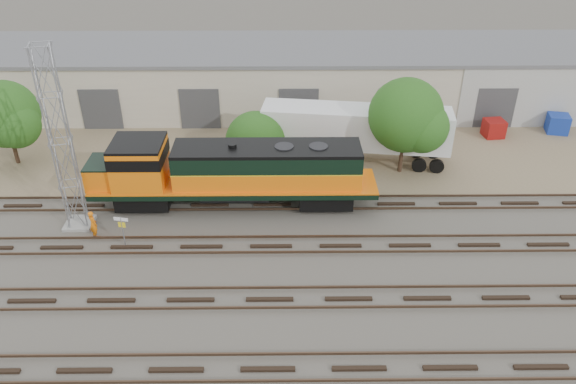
{
  "coord_description": "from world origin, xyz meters",
  "views": [
    {
      "loc": [
        0.71,
        -24.52,
        19.35
      ],
      "look_at": [
        1.0,
        4.0,
        2.2
      ],
      "focal_mm": 35.0,
      "sensor_mm": 36.0,
      "label": 1
    }
  ],
  "objects_px": {
    "locomotive": "(229,172)",
    "semi_trailer": "(360,129)",
    "worker": "(93,224)",
    "signal_tower": "(62,145)"
  },
  "relations": [
    {
      "from": "locomotive",
      "to": "signal_tower",
      "type": "relative_size",
      "value": 1.61
    },
    {
      "from": "signal_tower",
      "to": "semi_trailer",
      "type": "relative_size",
      "value": 0.82
    },
    {
      "from": "locomotive",
      "to": "worker",
      "type": "height_order",
      "value": "locomotive"
    },
    {
      "from": "locomotive",
      "to": "worker",
      "type": "bearing_deg",
      "value": -156.83
    },
    {
      "from": "locomotive",
      "to": "semi_trailer",
      "type": "xyz_separation_m",
      "value": [
        8.9,
        6.08,
        0.13
      ]
    },
    {
      "from": "worker",
      "to": "locomotive",
      "type": "bearing_deg",
      "value": -115.59
    },
    {
      "from": "locomotive",
      "to": "semi_trailer",
      "type": "distance_m",
      "value": 10.78
    },
    {
      "from": "locomotive",
      "to": "signal_tower",
      "type": "distance_m",
      "value": 9.75
    },
    {
      "from": "worker",
      "to": "signal_tower",
      "type": "bearing_deg",
      "value": -2.07
    },
    {
      "from": "locomotive",
      "to": "semi_trailer",
      "type": "relative_size",
      "value": 1.31
    }
  ]
}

